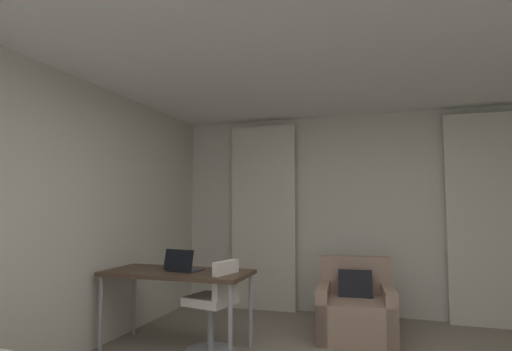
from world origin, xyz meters
TOP-DOWN VIEW (x-y plane):
  - wall_window at (0.00, 3.03)m, footprint 5.12×0.06m
  - wall_left at (-2.53, 0.00)m, footprint 0.06×6.12m
  - ceiling at (0.00, 0.00)m, footprint 5.12×6.12m
  - curtain_left_panel at (-1.38, 2.90)m, footprint 0.90×0.06m
  - curtain_right_panel at (1.38, 2.90)m, footprint 0.90×0.06m
  - armchair at (-0.09, 2.07)m, footprint 0.86×0.86m
  - desk at (-1.73, 1.13)m, footprint 1.44×0.66m
  - desk_chair at (-1.32, 1.10)m, footprint 0.48×0.48m
  - laptop at (-1.66, 1.11)m, footprint 0.35×0.29m

SIDE VIEW (x-z plane):
  - armchair at x=-0.09m, z-range -0.13..0.68m
  - desk_chair at x=-1.32m, z-range -0.05..0.83m
  - desk at x=-1.73m, z-range 0.32..1.07m
  - laptop at x=-1.66m, z-range 0.69..0.91m
  - curtain_left_panel at x=-1.38m, z-range 0.00..2.50m
  - curtain_right_panel at x=1.38m, z-range 0.00..2.50m
  - wall_window at x=0.00m, z-range 0.00..2.60m
  - wall_left at x=-2.53m, z-range 0.00..2.60m
  - ceiling at x=0.00m, z-range 2.60..2.66m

